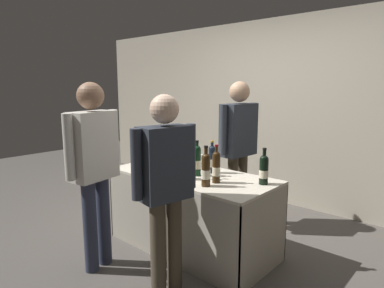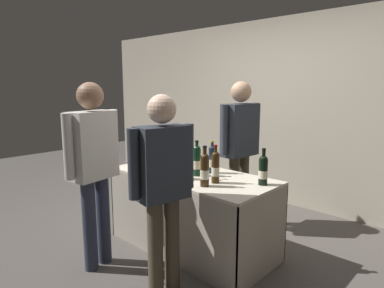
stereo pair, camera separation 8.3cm
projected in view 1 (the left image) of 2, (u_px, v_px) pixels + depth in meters
The scene contains 15 objects.
ground_plane at pixel (192, 247), 3.43m from camera, with size 12.00×12.00×0.00m, color #514C47.
back_partition at pixel (283, 112), 4.61m from camera, with size 7.34×0.12×2.52m, color #B2A893.
tasting_table at pixel (192, 197), 3.33m from camera, with size 1.66×0.78×0.77m.
featured_wine_bottle at pixel (264, 169), 2.93m from camera, with size 0.08×0.08×0.33m.
display_bottle_0 at pixel (197, 160), 3.21m from camera, with size 0.08×0.08×0.34m.
display_bottle_1 at pixel (175, 157), 3.45m from camera, with size 0.07×0.07×0.33m.
display_bottle_2 at pixel (212, 159), 3.32m from camera, with size 0.07×0.07×0.33m.
display_bottle_3 at pixel (216, 167), 2.98m from camera, with size 0.07×0.07×0.35m.
display_bottle_4 at pixel (206, 169), 2.87m from camera, with size 0.08×0.08×0.36m.
wine_glass_near_vendor at pixel (201, 159), 3.48m from camera, with size 0.06×0.06×0.15m.
flower_vase at pixel (188, 166), 3.09m from camera, with size 0.10×0.09×0.41m.
brochure_stand at pixel (138, 161), 3.50m from camera, with size 0.16×0.01×0.16m, color silver.
vendor_presenter at pixel (238, 140), 3.82m from camera, with size 0.24×0.62×1.68m.
taster_foreground_right at pixel (165, 180), 2.51m from camera, with size 0.28×0.55×1.57m.
taster_foreground_left at pixel (94, 160), 2.89m from camera, with size 0.27×0.57×1.66m.
Camera 1 is at (2.12, -2.39, 1.63)m, focal length 31.33 mm.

